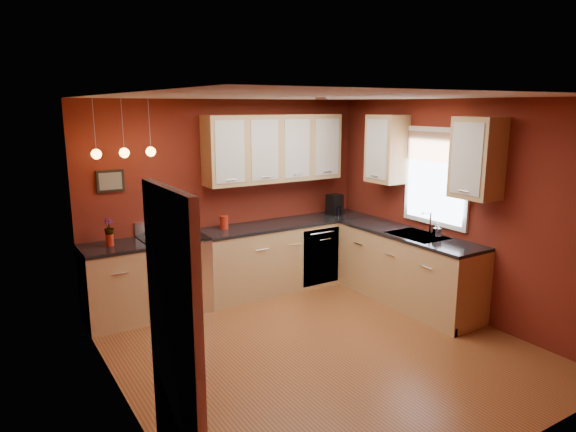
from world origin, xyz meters
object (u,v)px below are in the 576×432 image
gas_range (175,273)px  sink (417,237)px  red_canister (224,222)px  coffee_maker (335,205)px  soap_pump (437,230)px

gas_range → sink: (2.62, -1.50, 0.43)m
gas_range → red_canister: (0.73, 0.08, 0.55)m
coffee_maker → soap_pump: 1.77m
red_canister → soap_pump: (2.00, -1.80, 0.00)m
sink → red_canister: (-1.90, 1.58, 0.11)m
coffee_maker → soap_pump: (0.22, -1.76, -0.04)m
red_canister → soap_pump: soap_pump is taller
red_canister → soap_pump: bearing=-42.0°
sink → coffee_maker: coffee_maker is taller
coffee_maker → red_canister: bearing=172.5°
gas_range → coffee_maker: bearing=0.9°
sink → red_canister: size_ratio=4.03×
gas_range → sink: sink is taller
gas_range → red_canister: bearing=6.5°
sink → soap_pump: bearing=-65.3°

